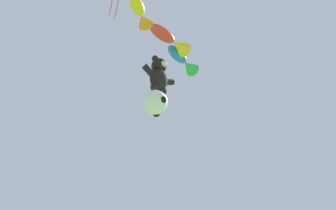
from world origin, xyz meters
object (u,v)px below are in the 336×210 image
Objects in this scene: fish_kite_cobalt at (183,61)px; teddy_bear_kite at (159,75)px; soccer_ball_kite at (155,102)px; fish_kite_goldfin at (141,13)px; fish_kite_crimson at (171,40)px.

teddy_bear_kite is at bearing -172.04° from fish_kite_cobalt.
fish_kite_cobalt is (2.29, 0.49, 3.62)m from soccer_ball_kite.
fish_kite_cobalt is 4.10m from fish_kite_goldfin.
soccer_ball_kite is 0.48× the size of fish_kite_crimson.
soccer_ball_kite is 4.31m from fish_kite_cobalt.
fish_kite_crimson is 2.24m from fish_kite_goldfin.
fish_kite_cobalt is (1.92, 0.27, 2.01)m from teddy_bear_kite.
fish_kite_cobalt reaches higher than fish_kite_crimson.
teddy_bear_kite is at bearing 30.97° from soccer_ball_kite.
teddy_bear_kite is 0.79× the size of fish_kite_crimson.
fish_kite_crimson is at bearing 11.03° from fish_kite_goldfin.
soccer_ball_kite is 0.66× the size of fish_kite_goldfin.
fish_kite_cobalt reaches higher than teddy_bear_kite.
teddy_bear_kite is 0.77× the size of fish_kite_cobalt.
fish_kite_goldfin reaches higher than teddy_bear_kite.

